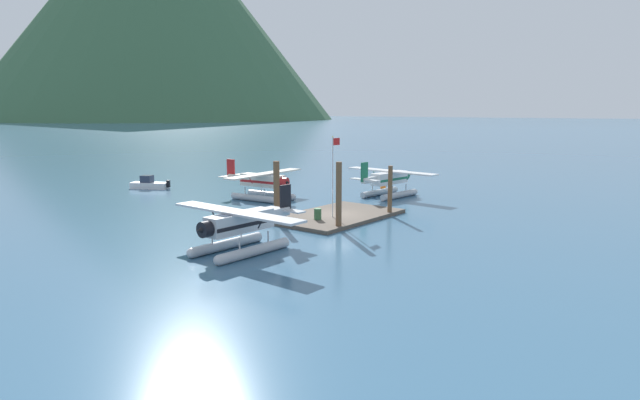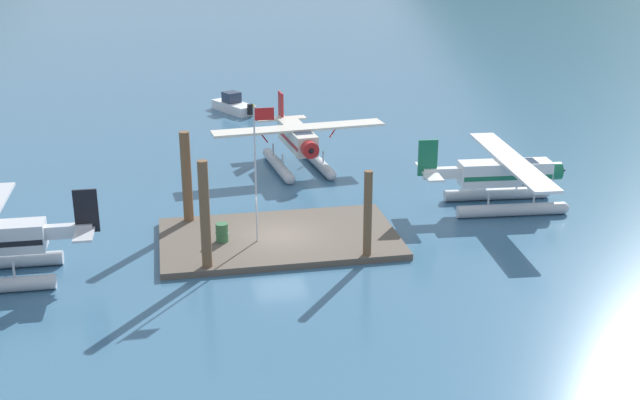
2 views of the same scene
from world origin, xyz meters
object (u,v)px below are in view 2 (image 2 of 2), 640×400
Objects in this scene: seaplane_cream_bow_right at (298,144)px; boat_white_open_north at (233,105)px; fuel_drum at (222,233)px; seaplane_white_stbd_fwd at (505,179)px; mooring_buoy at (536,182)px; flagpole at (258,158)px.

seaplane_cream_bow_right is 2.36× the size of boat_white_open_north.
seaplane_white_stbd_fwd is (14.99, 2.56, 0.84)m from fuel_drum.
mooring_buoy is at bearing -25.89° from seaplane_cream_bow_right.
fuel_drum is 18.88m from mooring_buoy.
flagpole reaches higher than fuel_drum.
fuel_drum is at bearing -163.85° from mooring_buoy.
flagpole reaches higher than mooring_buoy.
seaplane_cream_bow_right is at bearing 137.11° from seaplane_white_stbd_fwd.
fuel_drum reaches higher than mooring_buoy.
boat_white_open_north reaches higher than fuel_drum.
flagpole is 3.97m from fuel_drum.
seaplane_cream_bow_right is at bearing 72.07° from flagpole.
flagpole is 27.60m from boat_white_open_north.
fuel_drum is 0.08× the size of seaplane_white_stbd_fwd.
flagpole is at bearing -92.62° from boat_white_open_north.
boat_white_open_north is (2.98, 27.06, -0.25)m from fuel_drum.
fuel_drum is at bearing 171.76° from flagpole.
flagpole reaches higher than boat_white_open_north.
fuel_drum is at bearing -96.28° from boat_white_open_north.
flagpole reaches higher than seaplane_white_stbd_fwd.
boat_white_open_north reaches higher than mooring_buoy.
boat_white_open_north is at bearing 83.72° from fuel_drum.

